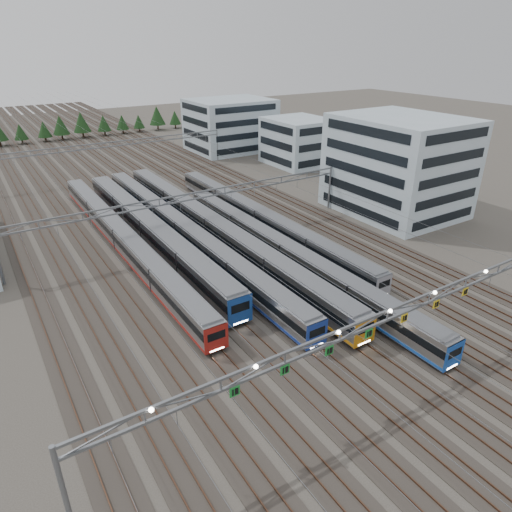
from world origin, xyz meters
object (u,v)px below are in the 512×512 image
train_a (122,238)px  train_e (287,253)px  train_f (261,218)px  train_b (150,230)px  depot_bldg_mid (298,142)px  gantry_mid (194,202)px  gantry_far (110,148)px  depot_bldg_north (230,125)px  train_c (183,231)px  gantry_near (388,318)px  depot_bldg_south (398,165)px  train_d (213,227)px

train_a → train_e: bearing=-44.6°
train_a → train_f: bearing=-10.1°
train_b → depot_bldg_mid: 57.95m
gantry_mid → gantry_far: size_ratio=1.00×
train_a → train_b: size_ratio=1.09×
depot_bldg_mid → depot_bldg_north: 24.38m
train_c → gantry_near: bearing=-86.8°
train_c → train_f: 13.62m
gantry_mid → train_b: bearing=162.1°
train_a → gantry_near: (11.20, -42.10, 5.04)m
gantry_mid → depot_bldg_north: size_ratio=2.56×
gantry_near → train_c: bearing=93.2°
depot_bldg_north → gantry_mid: bearing=-124.5°
train_b → train_c: 5.11m
train_f → gantry_near: size_ratio=0.99×
depot_bldg_north → train_c: bearing=-126.0°
depot_bldg_south → train_a: bearing=168.9°
train_d → gantry_near: gantry_near is taller
train_a → train_e: 25.27m
train_b → gantry_near: size_ratio=0.99×
depot_bldg_north → depot_bldg_mid: bearing=-74.2°
depot_bldg_south → depot_bldg_north: (-0.24, 61.42, -1.57)m
gantry_near → depot_bldg_mid: depot_bldg_mid is taller
train_a → depot_bldg_mid: bearing=27.4°
train_e → depot_bldg_mid: depot_bldg_mid is taller
train_d → depot_bldg_north: 65.88m
depot_bldg_mid → depot_bldg_south: bearing=-99.6°
depot_bldg_south → depot_bldg_north: size_ratio=1.00×
train_b → train_f: bearing=-13.1°
train_c → train_d: 4.77m
train_d → train_e: 14.65m
gantry_near → depot_bldg_mid: 83.06m
train_f → gantry_near: (-11.30, -38.10, 5.14)m
train_a → train_d: train_d is taller
train_c → gantry_mid: bearing=5.7°
train_b → depot_bldg_south: bearing=-12.4°
train_e → gantry_mid: 17.69m
train_b → depot_bldg_north: bearing=49.7°
depot_bldg_south → train_c: bearing=169.6°
train_d → gantry_far: gantry_far is taller
depot_bldg_south → train_f: bearing=168.1°
train_e → depot_bldg_north: bearing=66.5°
train_c → train_e: train_c is taller
depot_bldg_mid → depot_bldg_north: depot_bldg_north is taller
train_e → depot_bldg_north: size_ratio=2.49×
gantry_far → depot_bldg_mid: (43.71, -14.53, -0.70)m
train_a → train_c: train_a is taller
gantry_far → depot_bldg_mid: bearing=-18.4°
train_d → gantry_far: bearing=92.8°
gantry_far → depot_bldg_north: (37.07, 8.89, 0.65)m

